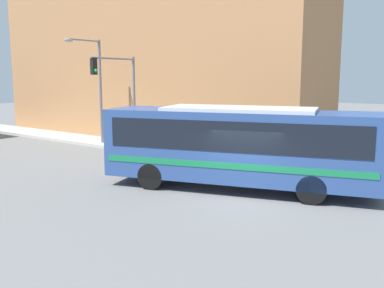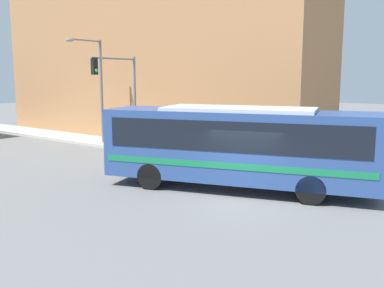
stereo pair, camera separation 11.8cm
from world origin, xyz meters
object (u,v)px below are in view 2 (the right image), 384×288
object	(u,v)px
city_bus	(238,142)
fire_hydrant	(222,152)
pedestrian_near_corner	(177,136)
street_lamp	(96,81)
parking_meter	(174,137)
traffic_light_pole	(121,86)

from	to	relation	value
city_bus	fire_hydrant	xyz separation A→B (m)	(4.01, 3.34, -1.31)
pedestrian_near_corner	street_lamp	bearing A→B (deg)	100.30
parking_meter	city_bus	bearing A→B (deg)	-121.58
parking_meter	pedestrian_near_corner	xyz separation A→B (m)	(0.89, 0.51, -0.10)
fire_hydrant	street_lamp	bearing A→B (deg)	90.83
city_bus	parking_meter	bearing A→B (deg)	41.08
city_bus	street_lamp	distance (m)	13.44
fire_hydrant	traffic_light_pole	size ratio (longest dim) A/B	0.15
city_bus	fire_hydrant	world-z (taller)	city_bus
pedestrian_near_corner	city_bus	bearing A→B (deg)	-124.85
city_bus	fire_hydrant	bearing A→B (deg)	22.50
street_lamp	pedestrian_near_corner	bearing A→B (deg)	-79.70
street_lamp	pedestrian_near_corner	distance (m)	6.53
street_lamp	parking_meter	bearing A→B (deg)	-88.74
fire_hydrant	parking_meter	xyz separation A→B (m)	(0.00, 3.17, 0.50)
fire_hydrant	pedestrian_near_corner	distance (m)	3.82
traffic_light_pole	street_lamp	world-z (taller)	street_lamp
parking_meter	street_lamp	bearing A→B (deg)	91.26
traffic_light_pole	pedestrian_near_corner	bearing A→B (deg)	-54.52
traffic_light_pole	parking_meter	size ratio (longest dim) A/B	4.07
city_bus	traffic_light_pole	distance (m)	10.29
city_bus	parking_meter	size ratio (longest dim) A/B	8.15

